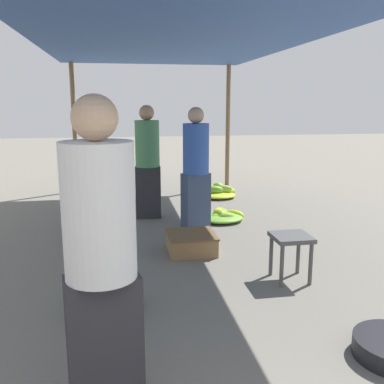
{
  "coord_description": "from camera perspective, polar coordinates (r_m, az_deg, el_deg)",
  "views": [
    {
      "loc": [
        -0.65,
        -1.1,
        1.61
      ],
      "look_at": [
        0.0,
        2.68,
        0.81
      ],
      "focal_mm": 40.0,
      "sensor_mm": 36.0,
      "label": 1
    }
  ],
  "objects": [
    {
      "name": "crate_near",
      "position": [
        4.73,
        -0.08,
        -6.76
      ],
      "size": [
        0.52,
        0.52,
        0.21
      ],
      "color": "olive",
      "rests_on": "ground"
    },
    {
      "name": "vendor_foreground",
      "position": [
        2.16,
        -12.03,
        -8.79
      ],
      "size": [
        0.41,
        0.41,
        1.65
      ],
      "color": "#2D2D33",
      "rests_on": "ground"
    },
    {
      "name": "canopy_post_back_right",
      "position": [
        8.3,
        4.8,
        8.62
      ],
      "size": [
        0.08,
        0.08,
        2.32
      ],
      "primitive_type": "cylinder",
      "color": "olive",
      "rests_on": "ground"
    },
    {
      "name": "shopper_walking_mid",
      "position": [
        6.02,
        -5.94,
        4.21
      ],
      "size": [
        0.37,
        0.36,
        1.58
      ],
      "color": "#2D2D33",
      "rests_on": "ground"
    },
    {
      "name": "canopy_post_back_left",
      "position": [
        8.08,
        -15.39,
        8.16
      ],
      "size": [
        0.08,
        0.08,
        2.32
      ],
      "primitive_type": "cylinder",
      "color": "olive",
      "rests_on": "ground"
    },
    {
      "name": "banana_pile_left_1",
      "position": [
        5.33,
        -13.2,
        -5.31
      ],
      "size": [
        0.56,
        0.61,
        0.25
      ],
      "color": "#B6CD2C",
      "rests_on": "ground"
    },
    {
      "name": "banana_pile_right_1",
      "position": [
        5.98,
        4.02,
        -3.25
      ],
      "size": [
        0.67,
        0.6,
        0.17
      ],
      "color": "#9BC230",
      "rests_on": "ground"
    },
    {
      "name": "stool",
      "position": [
        4.03,
        13.07,
        -6.79
      ],
      "size": [
        0.34,
        0.34,
        0.43
      ],
      "color": "#4C4C4C",
      "rests_on": "ground"
    },
    {
      "name": "canopy_tarp",
      "position": [
        4.81,
        -2.02,
        20.47
      ],
      "size": [
        3.25,
        7.03,
        0.04
      ],
      "primitive_type": "cube",
      "color": "#33569E",
      "rests_on": "canopy_post_front_left"
    },
    {
      "name": "banana_pile_left_0",
      "position": [
        3.61,
        -11.72,
        -13.87
      ],
      "size": [
        0.62,
        0.66,
        0.19
      ],
      "color": "#95C031",
      "rests_on": "ground"
    },
    {
      "name": "shopper_walking_far",
      "position": [
        5.46,
        0.52,
        3.38
      ],
      "size": [
        0.43,
        0.43,
        1.56
      ],
      "color": "#384766",
      "rests_on": "ground"
    },
    {
      "name": "banana_pile_left_2",
      "position": [
        7.69,
        -12.03,
        0.07
      ],
      "size": [
        0.54,
        0.55,
        0.22
      ],
      "color": "#BBCF2B",
      "rests_on": "ground"
    },
    {
      "name": "banana_pile_right_0",
      "position": [
        7.43,
        3.63,
        0.0
      ],
      "size": [
        0.65,
        0.51,
        0.26
      ],
      "color": "#A0C42F",
      "rests_on": "ground"
    }
  ]
}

